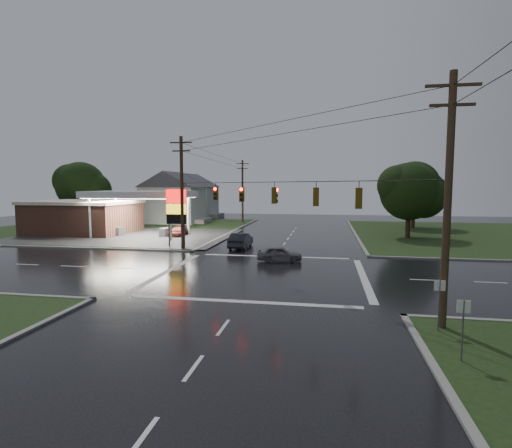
% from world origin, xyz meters
% --- Properties ---
extents(ground, '(120.00, 120.00, 0.00)m').
position_xyz_m(ground, '(0.00, 0.00, 0.00)').
color(ground, black).
rests_on(ground, ground).
extents(grass_nw, '(36.00, 36.00, 0.08)m').
position_xyz_m(grass_nw, '(-26.00, 26.00, 0.04)').
color(grass_nw, '#1A3216').
rests_on(grass_nw, ground).
extents(grass_ne, '(36.00, 36.00, 0.08)m').
position_xyz_m(grass_ne, '(26.00, 26.00, 0.04)').
color(grass_ne, '#1A3216').
rests_on(grass_ne, ground).
extents(gas_station, '(26.20, 18.00, 5.60)m').
position_xyz_m(gas_station, '(-25.68, 19.70, 2.55)').
color(gas_station, '#2D2D2D').
rests_on(gas_station, ground).
extents(pylon_sign, '(2.00, 0.35, 6.00)m').
position_xyz_m(pylon_sign, '(-10.50, 10.50, 4.01)').
color(pylon_sign, '#59595E').
rests_on(pylon_sign, ground).
extents(utility_pole_nw, '(2.20, 0.32, 11.00)m').
position_xyz_m(utility_pole_nw, '(-9.50, 9.50, 5.72)').
color(utility_pole_nw, '#382619').
rests_on(utility_pole_nw, ground).
extents(utility_pole_se, '(2.20, 0.32, 11.00)m').
position_xyz_m(utility_pole_se, '(9.50, -9.50, 5.72)').
color(utility_pole_se, '#382619').
rests_on(utility_pole_se, ground).
extents(utility_pole_n, '(2.20, 0.32, 10.50)m').
position_xyz_m(utility_pole_n, '(-9.50, 38.00, 5.47)').
color(utility_pole_n, '#382619').
rests_on(utility_pole_n, ground).
extents(traffic_signals, '(26.87, 26.87, 1.47)m').
position_xyz_m(traffic_signals, '(0.02, -0.02, 6.48)').
color(traffic_signals, black).
rests_on(traffic_signals, ground).
extents(house_near, '(11.05, 8.48, 8.60)m').
position_xyz_m(house_near, '(-20.95, 36.00, 4.41)').
color(house_near, silver).
rests_on(house_near, ground).
extents(house_far, '(11.05, 8.48, 8.60)m').
position_xyz_m(house_far, '(-21.95, 48.00, 4.41)').
color(house_far, silver).
rests_on(house_far, ground).
extents(tree_nw_behind, '(8.93, 7.60, 10.00)m').
position_xyz_m(tree_nw_behind, '(-33.84, 29.99, 6.18)').
color(tree_nw_behind, black).
rests_on(tree_nw_behind, ground).
extents(tree_ne_near, '(7.99, 6.80, 8.98)m').
position_xyz_m(tree_ne_near, '(14.14, 21.99, 5.56)').
color(tree_ne_near, black).
rests_on(tree_ne_near, ground).
extents(tree_ne_far, '(8.46, 7.20, 9.80)m').
position_xyz_m(tree_ne_far, '(17.15, 33.99, 6.18)').
color(tree_ne_far, black).
rests_on(tree_ne_far, ground).
extents(car_north, '(1.72, 4.68, 1.53)m').
position_xyz_m(car_north, '(-4.03, 11.28, 0.77)').
color(car_north, black).
rests_on(car_north, ground).
extents(car_crossing, '(3.93, 2.04, 1.28)m').
position_xyz_m(car_crossing, '(0.64, 4.84, 0.64)').
color(car_crossing, slate).
rests_on(car_crossing, ground).
extents(car_pump, '(2.06, 4.34, 1.22)m').
position_xyz_m(car_pump, '(-13.59, 19.01, 0.61)').
color(car_pump, '#501512').
rests_on(car_pump, ground).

